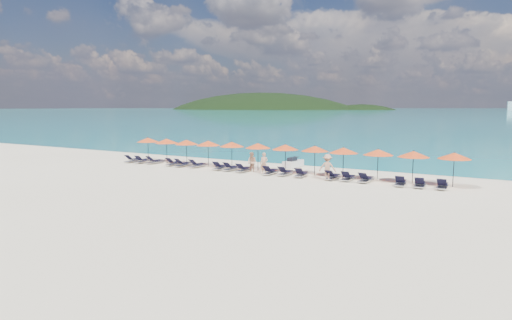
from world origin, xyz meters
The scene contains 38 objects.
ground centered at (0.00, 0.00, 0.00)m, with size 1400.00×1400.00×0.00m, color beige.
sea centered at (0.00, 660.00, 0.01)m, with size 1600.00×1300.00×0.01m, color #1FA9B2.
headland_main centered at (-300.00, 540.00, -38.00)m, with size 374.00×242.00×126.50m.
headland_small centered at (-150.00, 560.00, -35.00)m, with size 162.00×126.00×85.50m.
jetski centered at (0.48, 8.56, 0.34)m, with size 1.01×2.39×0.84m.
beachgoer_a centered at (0.16, 3.95, 0.84)m, with size 0.61×0.40×1.68m, color tan.
beachgoer_b centered at (-1.21, 4.48, 0.80)m, with size 0.77×0.45×1.59m, color tan.
beachgoer_c centered at (5.29, 3.84, 0.92)m, with size 1.19×0.55×1.84m, color tan.
umbrella_0 centered at (-13.21, 5.53, 2.02)m, with size 2.10×2.10×2.28m.
umbrella_1 centered at (-10.77, 5.38, 2.02)m, with size 2.10×2.10×2.28m.
umbrella_2 centered at (-8.39, 5.28, 2.02)m, with size 2.10×2.10×2.28m.
umbrella_3 centered at (-6.09, 5.38, 2.02)m, with size 2.10×2.10×2.28m.
umbrella_4 centered at (-3.71, 5.43, 2.02)m, with size 2.10×2.10×2.28m.
umbrella_5 centered at (-1.21, 5.45, 2.02)m, with size 2.10×2.10×2.28m.
umbrella_6 centered at (1.23, 5.46, 2.02)m, with size 2.10×2.10×2.28m.
umbrella_7 centered at (3.66, 5.52, 2.02)m, with size 2.10×2.10×2.28m.
umbrella_8 centered at (5.93, 5.35, 2.02)m, with size 2.10×2.10×2.28m.
umbrella_9 centered at (8.42, 5.32, 2.02)m, with size 2.10×2.10×2.28m.
umbrella_10 centered at (10.75, 5.27, 2.02)m, with size 2.10×2.10×2.28m.
umbrella_11 centered at (13.21, 5.52, 2.02)m, with size 2.10×2.10×2.28m.
lounger_0 centered at (-13.77, 4.07, 0.24)m, with size 0.66×1.71×0.66m.
lounger_1 centered at (-12.62, 4.13, 0.24)m, with size 0.79×1.75×0.66m.
lounger_2 centered at (-11.36, 4.36, 0.24)m, with size 0.79×1.75×0.66m.
lounger_3 centered at (-9.03, 4.25, 0.24)m, with size 0.62×1.70×0.66m.
lounger_4 centered at (-7.88, 4.12, 0.24)m, with size 0.75×1.74×0.66m.
lounger_5 centered at (-6.53, 4.36, 0.24)m, with size 0.79×1.76×0.66m.
lounger_6 centered at (-4.09, 4.22, 0.24)m, with size 0.77×1.75×0.66m.
lounger_7 centered at (-3.04, 4.27, 0.24)m, with size 0.71×1.73×0.66m.
lounger_8 centered at (-1.77, 4.11, 0.24)m, with size 0.63×1.70×0.66m.
lounger_9 centered at (0.63, 4.06, 0.24)m, with size 0.65×1.71×0.66m.
lounger_10 centered at (1.82, 4.25, 0.24)m, with size 0.65×1.71×0.66m.
lounger_11 centered at (3.14, 4.20, 0.24)m, with size 0.78×1.75×0.66m.
lounger_12 centered at (5.53, 4.26, 0.24)m, with size 0.75×1.74×0.66m.
lounger_13 centered at (6.62, 4.37, 0.24)m, with size 0.64×1.71×0.66m.
lounger_14 centered at (7.86, 4.37, 0.24)m, with size 0.75×1.74×0.66m.
lounger_15 centered at (10.21, 4.19, 0.24)m, with size 0.76×1.75×0.66m.
lounger_16 centered at (11.39, 4.22, 0.24)m, with size 0.76×1.75×0.66m.
lounger_17 centered at (12.71, 4.37, 0.24)m, with size 0.66×1.71×0.66m.
Camera 1 is at (15.60, -24.40, 5.19)m, focal length 30.00 mm.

